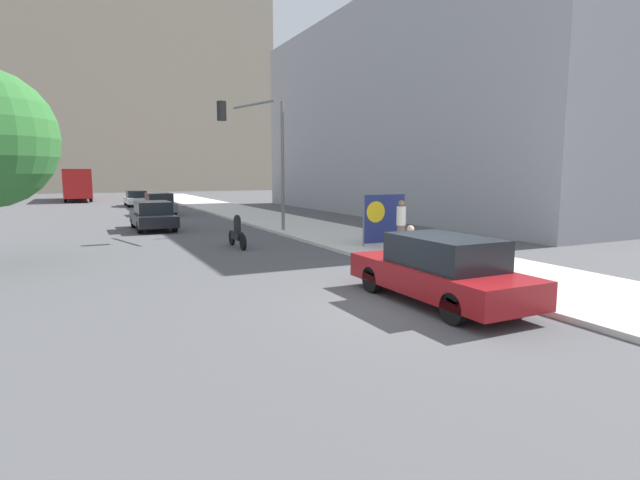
% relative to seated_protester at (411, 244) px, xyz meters
% --- Properties ---
extents(ground_plane, '(160.00, 160.00, 0.00)m').
position_rel_seated_protester_xyz_m(ground_plane, '(-2.38, -3.38, -0.79)').
color(ground_plane, '#4F4F51').
extents(sidewalk_curb, '(4.47, 90.00, 0.13)m').
position_rel_seated_protester_xyz_m(sidewalk_curb, '(1.79, 11.62, -0.72)').
color(sidewalk_curb, beige).
rests_on(sidewalk_curb, ground_plane).
extents(building_backdrop_far, '(52.00, 12.00, 41.40)m').
position_rel_seated_protester_xyz_m(building_backdrop_far, '(-4.38, 73.98, 19.91)').
color(building_backdrop_far, tan).
rests_on(building_backdrop_far, ground_plane).
extents(building_backdrop_right, '(10.00, 32.00, 14.12)m').
position_rel_seated_protester_xyz_m(building_backdrop_right, '(13.06, 17.29, 6.27)').
color(building_backdrop_right, '#99999E').
rests_on(building_backdrop_right, ground_plane).
extents(seated_protester, '(1.00, 0.77, 1.22)m').
position_rel_seated_protester_xyz_m(seated_protester, '(0.00, 0.00, 0.00)').
color(seated_protester, '#474C56').
rests_on(seated_protester, sidewalk_curb).
extents(jogger_on_sidewalk, '(0.34, 0.34, 1.81)m').
position_rel_seated_protester_xyz_m(jogger_on_sidewalk, '(1.68, 2.92, 0.27)').
color(jogger_on_sidewalk, '#756651').
rests_on(jogger_on_sidewalk, sidewalk_curb).
extents(pedestrian_behind, '(0.34, 0.34, 1.81)m').
position_rel_seated_protester_xyz_m(pedestrian_behind, '(1.71, 5.28, 0.27)').
color(pedestrian_behind, '#334775').
rests_on(pedestrian_behind, sidewalk_curb).
extents(protest_banner, '(1.95, 0.06, 1.96)m').
position_rel_seated_protester_xyz_m(protest_banner, '(1.68, 4.04, 0.38)').
color(protest_banner, slate).
rests_on(protest_banner, sidewalk_curb).
extents(traffic_light_pole, '(3.44, 3.20, 6.19)m').
position_rel_seated_protester_xyz_m(traffic_light_pole, '(-1.04, 10.31, 3.53)').
color(traffic_light_pole, slate).
rests_on(traffic_light_pole, sidewalk_curb).
extents(parked_car_curbside, '(1.83, 4.78, 1.54)m').
position_rel_seated_protester_xyz_m(parked_car_curbside, '(-1.75, -3.45, -0.03)').
color(parked_car_curbside, maroon).
rests_on(parked_car_curbside, ground_plane).
extents(car_on_road_nearest, '(1.88, 4.54, 1.47)m').
position_rel_seated_protester_xyz_m(car_on_road_nearest, '(-5.49, 14.60, -0.05)').
color(car_on_road_nearest, black).
rests_on(car_on_road_nearest, ground_plane).
extents(car_on_road_midblock, '(1.86, 4.62, 1.52)m').
position_rel_seated_protester_xyz_m(car_on_road_midblock, '(-3.83, 24.07, -0.03)').
color(car_on_road_midblock, '#565B60').
rests_on(car_on_road_midblock, ground_plane).
extents(car_on_road_distant, '(1.76, 4.44, 1.37)m').
position_rel_seated_protester_xyz_m(car_on_road_distant, '(-4.24, 34.43, -0.10)').
color(car_on_road_distant, white).
rests_on(car_on_road_distant, ground_plane).
extents(city_bus_on_road, '(2.59, 11.27, 3.29)m').
position_rel_seated_protester_xyz_m(city_bus_on_road, '(-8.80, 46.74, 1.10)').
color(city_bus_on_road, red).
rests_on(city_bus_on_road, ground_plane).
extents(motorcycle_on_road, '(0.28, 2.11, 1.30)m').
position_rel_seated_protester_xyz_m(motorcycle_on_road, '(-3.40, 6.71, -0.23)').
color(motorcycle_on_road, black).
rests_on(motorcycle_on_road, ground_plane).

